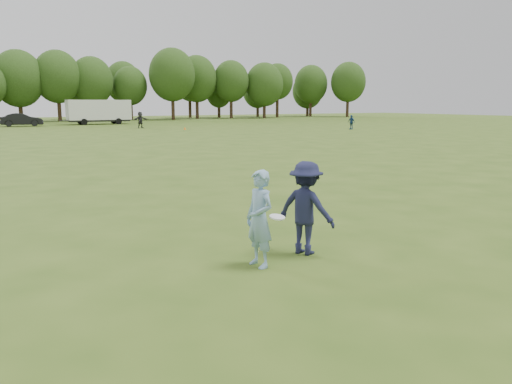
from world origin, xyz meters
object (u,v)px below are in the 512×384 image
thrower (260,219)px  cargo_trailer (99,111)px  car_f (22,120)px  player_far_b (351,122)px  field_cone (185,128)px  defender (306,208)px  player_far_d (140,120)px

thrower → cargo_trailer: cargo_trailer is taller
car_f → cargo_trailer: size_ratio=0.53×
player_far_b → cargo_trailer: bearing=-149.1°
field_cone → cargo_trailer: bearing=104.9°
defender → player_far_d: player_far_d is taller
player_far_b → cargo_trailer: (-20.57, 26.38, 1.01)m
defender → player_far_b: size_ratio=1.15×
player_far_d → car_f: player_far_d is taller
player_far_d → field_cone: bearing=-71.8°
player_far_b → player_far_d: player_far_d is taller
player_far_d → defender: bearing=-115.2°
player_far_d → field_cone: 6.33m
player_far_d → car_f: size_ratio=0.38×
player_far_d → cargo_trailer: 12.72m
thrower → car_f: bearing=171.6°
player_far_d → cargo_trailer: (-1.68, 12.58, 0.86)m
cargo_trailer → thrower: bearing=-100.3°
thrower → player_far_b: bearing=130.5°
car_f → field_cone: car_f is taller
defender → thrower: bearing=74.1°
car_f → field_cone: 22.03m
player_far_b → defender: bearing=-48.8°
player_far_b → player_far_d: bearing=-133.2°
defender → cargo_trailer: size_ratio=0.20×
thrower → field_cone: size_ratio=5.68×
thrower → defender: defender is taller
player_far_d → field_cone: (3.12, -5.45, -0.77)m
car_f → cargo_trailer: cargo_trailer is taller
thrower → player_far_b: 46.75m
car_f → defender: bearing=-177.3°
player_far_b → car_f: 39.16m
defender → car_f: bearing=-27.3°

